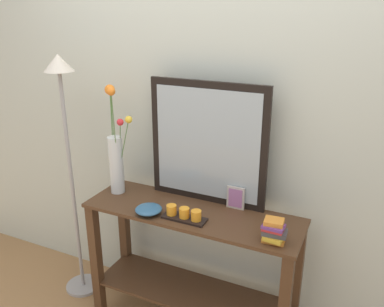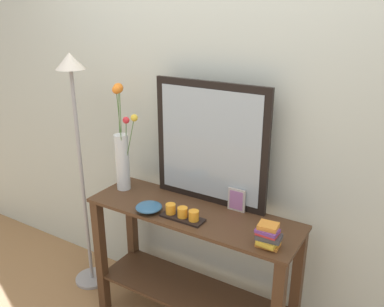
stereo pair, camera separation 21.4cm
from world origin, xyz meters
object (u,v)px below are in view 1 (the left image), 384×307
at_px(tall_vase_left, 116,153).
at_px(book_stack, 274,231).
at_px(candle_tray, 184,214).
at_px(picture_frame_small, 236,198).
at_px(mirror_leaning, 207,144).
at_px(console_table, 192,258).
at_px(decorative_bowl, 149,209).
at_px(floor_lamp, 67,141).

height_order(tall_vase_left, book_stack, tall_vase_left).
xyz_separation_m(candle_tray, picture_frame_small, (0.21, 0.23, 0.04)).
bearing_deg(tall_vase_left, book_stack, -8.64).
bearing_deg(mirror_leaning, candle_tray, -95.03).
bearing_deg(candle_tray, book_stack, -1.44).
xyz_separation_m(mirror_leaning, book_stack, (0.47, -0.27, -0.30)).
xyz_separation_m(mirror_leaning, tall_vase_left, (-0.55, -0.12, -0.10)).
relative_size(console_table, candle_tray, 5.10).
height_order(candle_tray, picture_frame_small, picture_frame_small).
bearing_deg(tall_vase_left, decorative_bowl, -27.87).
height_order(mirror_leaning, candle_tray, mirror_leaning).
distance_m(picture_frame_small, book_stack, 0.38).
distance_m(console_table, decorative_bowl, 0.41).
xyz_separation_m(tall_vase_left, picture_frame_small, (0.74, 0.09, -0.19)).
relative_size(tall_vase_left, decorative_bowl, 4.47).
relative_size(tall_vase_left, floor_lamp, 0.41).
height_order(mirror_leaning, tall_vase_left, mirror_leaning).
xyz_separation_m(console_table, decorative_bowl, (-0.21, -0.13, 0.34)).
distance_m(mirror_leaning, picture_frame_small, 0.34).
height_order(tall_vase_left, picture_frame_small, tall_vase_left).
relative_size(tall_vase_left, picture_frame_small, 5.00).
bearing_deg(book_stack, floor_lamp, 174.91).
xyz_separation_m(console_table, candle_tray, (-0.00, -0.10, 0.34)).
bearing_deg(candle_tray, tall_vase_left, 164.81).
bearing_deg(picture_frame_small, decorative_bowl, -147.71).
distance_m(tall_vase_left, candle_tray, 0.59).
distance_m(candle_tray, decorative_bowl, 0.21).
bearing_deg(decorative_bowl, floor_lamp, 168.36).
bearing_deg(decorative_bowl, picture_frame_small, 32.29).
xyz_separation_m(candle_tray, decorative_bowl, (-0.20, -0.03, -0.00)).
distance_m(mirror_leaning, decorative_bowl, 0.49).
relative_size(candle_tray, floor_lamp, 0.15).
height_order(tall_vase_left, candle_tray, tall_vase_left).
height_order(mirror_leaning, picture_frame_small, mirror_leaning).
distance_m(candle_tray, floor_lamp, 0.91).
bearing_deg(console_table, candle_tray, -92.20).
bearing_deg(book_stack, tall_vase_left, 171.36).
bearing_deg(picture_frame_small, floor_lamp, -173.35).
bearing_deg(decorative_bowl, tall_vase_left, 152.13).
xyz_separation_m(book_stack, floor_lamp, (-1.36, 0.12, 0.23)).
bearing_deg(decorative_bowl, candle_tray, 7.74).
bearing_deg(candle_tray, decorative_bowl, -172.26).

